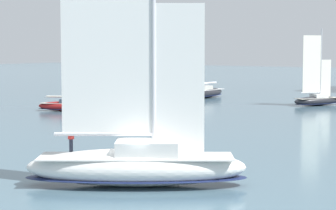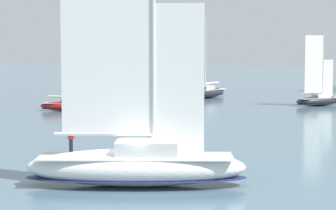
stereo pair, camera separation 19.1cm
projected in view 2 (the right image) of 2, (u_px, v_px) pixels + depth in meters
name	position (u px, v px, depth m)	size (l,w,h in m)	color
ground_plane	(136.00, 186.00, 34.76)	(400.00, 400.00, 0.00)	slate
sailboat_main	(136.00, 162.00, 34.65)	(11.62, 9.33, 16.19)	white
sailboat_moored_near_marina	(207.00, 92.00, 94.99)	(2.49, 8.55, 11.72)	#232328
sailboat_moored_mid_channel	(68.00, 106.00, 75.20)	(6.89, 4.45, 9.23)	maroon
sailboat_moored_outer_mooring	(319.00, 99.00, 82.23)	(5.04, 7.12, 9.66)	#232328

